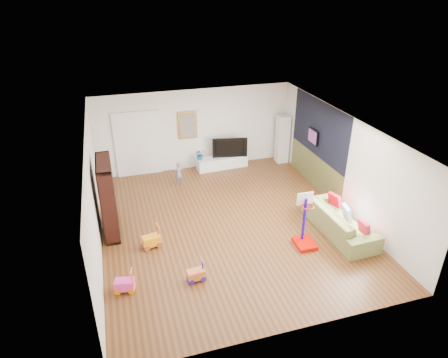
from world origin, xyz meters
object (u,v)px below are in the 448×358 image
object	(u,v)px
bookshelf	(108,198)
basketball_hoop	(307,222)
media_console	(222,162)
sofa	(340,221)

from	to	relation	value
bookshelf	basketball_hoop	xyz separation A→B (m)	(4.46, -2.01, -0.29)
media_console	bookshelf	size ratio (longest dim) A/B	0.89
media_console	sofa	xyz separation A→B (m)	(1.76, -4.58, 0.13)
media_console	bookshelf	bearing A→B (deg)	-147.02
media_console	basketball_hoop	size ratio (longest dim) A/B	1.28
media_console	bookshelf	world-z (taller)	bookshelf
bookshelf	basketball_hoop	world-z (taller)	bookshelf
bookshelf	media_console	bearing A→B (deg)	37.07
media_console	sofa	bearing A→B (deg)	-72.90
media_console	sofa	world-z (taller)	sofa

